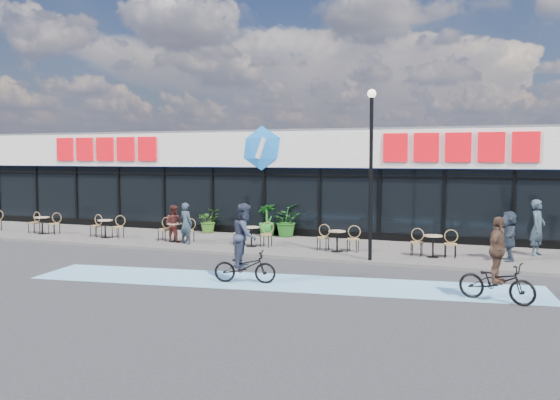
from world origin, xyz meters
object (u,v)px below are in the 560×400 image
at_px(potted_plant_left, 209,220).
at_px(patron_right, 173,223).
at_px(potted_plant_mid, 267,220).
at_px(potted_plant_right, 285,220).
at_px(patron_left, 186,223).
at_px(pedestrian_b, 538,228).
at_px(pedestrian_a, 509,236).
at_px(cyclist_b, 497,271).
at_px(cyclist_a, 245,250).
at_px(lamp_post, 371,160).

bearing_deg(potted_plant_left, patron_right, -89.40).
relative_size(potted_plant_left, potted_plant_mid, 0.80).
relative_size(potted_plant_right, patron_left, 0.85).
xyz_separation_m(patron_right, pedestrian_b, (13.20, 1.67, 0.22)).
xyz_separation_m(potted_plant_right, patron_right, (-3.53, -3.05, 0.05)).
bearing_deg(pedestrian_a, patron_left, -96.60).
xyz_separation_m(potted_plant_left, potted_plant_right, (3.56, 0.04, 0.13)).
bearing_deg(cyclist_b, potted_plant_left, 145.68).
bearing_deg(potted_plant_left, cyclist_b, -34.32).
bearing_deg(cyclist_a, cyclist_b, 2.01).
xyz_separation_m(pedestrian_a, cyclist_a, (-6.72, -5.72, -0.01)).
bearing_deg(patron_left, pedestrian_b, -154.78).
height_order(potted_plant_right, pedestrian_b, pedestrian_b).
bearing_deg(patron_right, patron_left, 159.43).
xyz_separation_m(patron_left, pedestrian_a, (11.56, 0.56, 0.01)).
distance_m(lamp_post, cyclist_b, 6.16).
distance_m(lamp_post, potted_plant_left, 9.57).
xyz_separation_m(potted_plant_mid, cyclist_b, (9.26, -8.20, -0.04)).
xyz_separation_m(patron_left, cyclist_b, (11.30, -4.94, -0.15)).
bearing_deg(potted_plant_right, lamp_post, -43.23).
relative_size(pedestrian_a, cyclist_a, 0.74).
relative_size(potted_plant_mid, patron_left, 0.85).
height_order(potted_plant_mid, pedestrian_b, pedestrian_b).
relative_size(potted_plant_mid, patron_right, 0.93).
height_order(patron_left, pedestrian_a, pedestrian_a).
relative_size(lamp_post, patron_right, 3.77).
bearing_deg(cyclist_b, pedestrian_a, 87.30).
bearing_deg(lamp_post, patron_left, 172.51).
xyz_separation_m(potted_plant_right, patron_left, (-2.79, -3.34, 0.12)).
height_order(lamp_post, pedestrian_b, lamp_post).
xyz_separation_m(potted_plant_mid, cyclist_a, (2.80, -8.43, 0.12)).
relative_size(potted_plant_mid, pedestrian_a, 0.84).
bearing_deg(patron_right, potted_plant_mid, -132.03).
relative_size(potted_plant_right, cyclist_a, 0.62).
height_order(lamp_post, patron_left, lamp_post).
relative_size(pedestrian_b, cyclist_b, 0.93).
bearing_deg(pedestrian_b, patron_right, 116.96).
distance_m(cyclist_a, cyclist_b, 6.46).
relative_size(patron_left, patron_right, 1.09).
height_order(potted_plant_mid, pedestrian_a, pedestrian_a).
bearing_deg(pedestrian_b, cyclist_a, 152.85).
height_order(potted_plant_left, potted_plant_right, potted_plant_right).
distance_m(pedestrian_b, cyclist_b, 7.00).
xyz_separation_m(potted_plant_mid, pedestrian_a, (9.52, -2.70, 0.13)).
bearing_deg(lamp_post, potted_plant_left, 152.35).
relative_size(potted_plant_mid, cyclist_b, 0.66).
height_order(potted_plant_left, pedestrian_b, pedestrian_b).
xyz_separation_m(potted_plant_left, pedestrian_b, (13.23, -1.34, 0.41)).
height_order(potted_plant_left, pedestrian_a, pedestrian_a).
bearing_deg(potted_plant_mid, pedestrian_a, -15.86).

